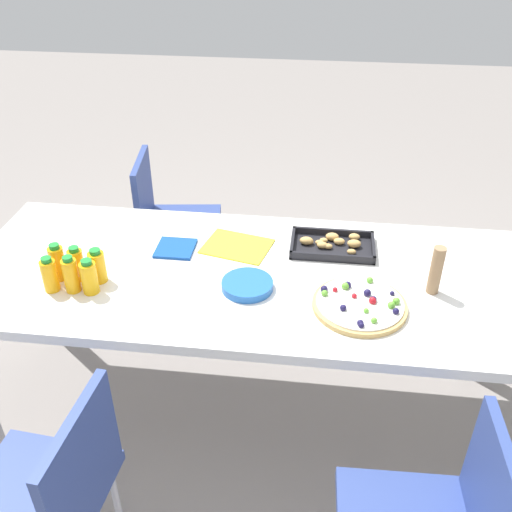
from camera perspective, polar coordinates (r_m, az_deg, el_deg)
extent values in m
plane|color=gray|center=(2.68, -0.42, -14.86)|extent=(12.00, 12.00, 0.00)
cube|color=white|center=(2.19, -0.50, -2.07)|extent=(2.20, 0.88, 0.04)
cube|color=#99999E|center=(2.97, -19.40, -2.50)|extent=(0.06, 0.06, 0.71)
cube|color=#99999E|center=(2.80, 21.76, -5.43)|extent=(0.06, 0.06, 0.71)
cube|color=#33478C|center=(1.98, -20.95, -21.35)|extent=(0.43, 0.43, 0.04)
cube|color=#33478C|center=(1.76, -16.78, -19.38)|extent=(0.06, 0.38, 0.38)
cylinder|color=silver|center=(2.31, -21.23, -20.82)|extent=(0.02, 0.02, 0.41)
cylinder|color=silver|center=(2.19, -13.48, -23.06)|extent=(0.02, 0.02, 0.41)
cube|color=#33478C|center=(3.10, -7.35, 3.01)|extent=(0.45, 0.45, 0.04)
cube|color=#33478C|center=(3.04, -11.09, 6.07)|extent=(0.08, 0.38, 0.38)
cylinder|color=silver|center=(3.35, -4.06, 0.79)|extent=(0.02, 0.02, 0.41)
cylinder|color=silver|center=(3.08, -4.37, -2.40)|extent=(0.02, 0.02, 0.41)
cylinder|color=silver|center=(3.38, -9.48, 0.76)|extent=(0.02, 0.02, 0.41)
cylinder|color=silver|center=(3.12, -10.25, -2.39)|extent=(0.02, 0.02, 0.41)
cube|color=#33478C|center=(1.74, 22.30, -21.55)|extent=(0.04, 0.38, 0.38)
cylinder|color=#F9AB14|center=(2.19, -19.70, -1.85)|extent=(0.06, 0.06, 0.12)
cylinder|color=#1E8C33|center=(2.15, -20.04, -0.35)|extent=(0.04, 0.04, 0.02)
cylinder|color=#FAAB14|center=(2.16, -17.82, -1.86)|extent=(0.05, 0.05, 0.13)
cylinder|color=#1E8C33|center=(2.12, -18.15, -0.26)|extent=(0.04, 0.04, 0.02)
cylinder|color=#F8AF14|center=(2.13, -16.15, -2.10)|extent=(0.06, 0.06, 0.12)
cylinder|color=#1E8C33|center=(2.10, -16.43, -0.58)|extent=(0.04, 0.04, 0.02)
cylinder|color=#FAAC14|center=(2.24, -19.00, -0.69)|extent=(0.06, 0.06, 0.13)
cylinder|color=#1E8C33|center=(2.20, -19.34, 0.90)|extent=(0.04, 0.04, 0.02)
cylinder|color=#FAAE14|center=(2.22, -17.29, -0.85)|extent=(0.06, 0.06, 0.12)
cylinder|color=#1E8C33|center=(2.18, -17.59, 0.64)|extent=(0.04, 0.04, 0.02)
cylinder|color=#F9AF14|center=(2.19, -15.39, -1.07)|extent=(0.06, 0.06, 0.12)
cylinder|color=#1E8C33|center=(2.15, -15.65, 0.42)|extent=(0.04, 0.04, 0.02)
cylinder|color=tan|center=(2.04, 10.20, -4.83)|extent=(0.33, 0.33, 0.02)
cylinder|color=white|center=(2.03, 10.23, -4.56)|extent=(0.30, 0.30, 0.01)
sphere|color=#66B238|center=(2.04, 6.80, -3.68)|extent=(0.02, 0.02, 0.02)
sphere|color=#1E1947|center=(1.92, 10.36, -6.74)|extent=(0.02, 0.02, 0.02)
sphere|color=#1E1947|center=(2.06, 10.95, -3.60)|extent=(0.03, 0.03, 0.03)
sphere|color=red|center=(2.06, 7.83, -3.31)|extent=(0.02, 0.02, 0.02)
sphere|color=#66B238|center=(2.13, 11.18, -2.36)|extent=(0.02, 0.02, 0.02)
sphere|color=#66B238|center=(1.98, 10.84, -5.32)|extent=(0.02, 0.02, 0.02)
sphere|color=#66B238|center=(2.02, 13.24, -4.74)|extent=(0.03, 0.03, 0.03)
sphere|color=#66B238|center=(1.95, 11.59, -6.26)|extent=(0.02, 0.02, 0.02)
sphere|color=#1E1947|center=(1.98, 8.61, -5.09)|extent=(0.02, 0.02, 0.02)
sphere|color=red|center=(2.03, 11.55, -4.46)|extent=(0.02, 0.02, 0.02)
sphere|color=red|center=(2.03, 11.44, -4.33)|extent=(0.03, 0.03, 0.03)
sphere|color=#1E1947|center=(1.93, 10.27, -6.53)|extent=(0.02, 0.02, 0.02)
sphere|color=#1E1947|center=(2.09, 9.04, -2.85)|extent=(0.03, 0.03, 0.03)
sphere|color=#1E1947|center=(2.00, 13.66, -5.33)|extent=(0.02, 0.02, 0.02)
sphere|color=#1E1947|center=(2.04, 11.53, -4.21)|extent=(0.02, 0.02, 0.02)
sphere|color=#66B238|center=(2.08, 8.82, -2.96)|extent=(0.03, 0.03, 0.03)
sphere|color=#66B238|center=(2.04, 13.69, -4.36)|extent=(0.03, 0.03, 0.03)
sphere|color=red|center=(2.04, 9.69, -3.90)|extent=(0.02, 0.02, 0.02)
sphere|color=#1E1947|center=(2.08, 13.31, -3.61)|extent=(0.02, 0.02, 0.02)
sphere|color=#1E1947|center=(2.06, 6.75, -3.26)|extent=(0.03, 0.03, 0.03)
cube|color=black|center=(2.34, 7.54, 0.81)|extent=(0.33, 0.20, 0.01)
cube|color=black|center=(2.25, 7.54, -0.20)|extent=(0.33, 0.01, 0.03)
cube|color=black|center=(2.42, 7.59, 2.28)|extent=(0.33, 0.01, 0.03)
cube|color=black|center=(2.33, 3.62, 1.35)|extent=(0.01, 0.20, 0.03)
cube|color=black|center=(2.34, 11.49, 0.82)|extent=(0.01, 0.20, 0.03)
ellipsoid|color=tan|center=(2.32, 7.13, 0.96)|extent=(0.04, 0.03, 0.02)
ellipsoid|color=tan|center=(2.34, 9.68, 1.21)|extent=(0.06, 0.04, 0.03)
ellipsoid|color=tan|center=(2.34, 6.30, 1.34)|extent=(0.04, 0.03, 0.02)
ellipsoid|color=tan|center=(2.35, 8.23, 1.45)|extent=(0.05, 0.03, 0.03)
ellipsoid|color=tan|center=(2.36, 6.70, 1.56)|extent=(0.03, 0.02, 0.02)
ellipsoid|color=tan|center=(2.38, 7.54, 1.92)|extent=(0.05, 0.04, 0.03)
ellipsoid|color=tan|center=(2.30, 9.42, 0.42)|extent=(0.04, 0.03, 0.02)
ellipsoid|color=tan|center=(2.32, 6.58, 1.08)|extent=(0.05, 0.03, 0.03)
ellipsoid|color=tan|center=(2.34, 5.26, 1.43)|extent=(0.04, 0.03, 0.02)
ellipsoid|color=tan|center=(2.39, 9.69, 1.89)|extent=(0.05, 0.03, 0.03)
ellipsoid|color=tan|center=(2.34, 5.01, 1.52)|extent=(0.05, 0.04, 0.03)
cylinder|color=blue|center=(2.10, -0.91, -3.16)|extent=(0.19, 0.19, 0.00)
cylinder|color=blue|center=(2.10, -0.91, -3.05)|extent=(0.19, 0.19, 0.00)
cylinder|color=blue|center=(2.09, -0.91, -2.94)|extent=(0.19, 0.19, 0.00)
cylinder|color=blue|center=(2.09, -0.91, -2.83)|extent=(0.19, 0.19, 0.00)
cylinder|color=blue|center=(2.09, -0.91, -2.72)|extent=(0.19, 0.19, 0.00)
cylinder|color=blue|center=(2.09, -0.91, -2.61)|extent=(0.19, 0.19, 0.00)
cube|color=#194CA5|center=(2.34, -7.96, 0.77)|extent=(0.15, 0.15, 0.01)
cylinder|color=#9E7A56|center=(2.13, 17.37, -1.36)|extent=(0.04, 0.04, 0.19)
cube|color=yellow|center=(2.33, -1.89, 0.97)|extent=(0.30, 0.25, 0.01)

